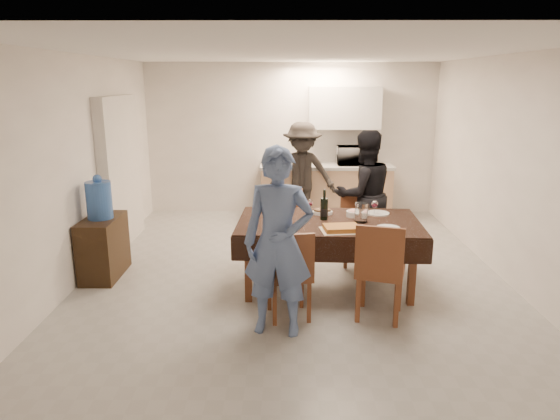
# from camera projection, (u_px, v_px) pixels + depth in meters

# --- Properties ---
(floor) EXTENTS (5.00, 6.00, 0.02)m
(floor) POSITION_uv_depth(u_px,v_px,m) (293.00, 274.00, 6.11)
(floor) COLOR #A0A09C
(floor) RESTS_ON ground
(ceiling) EXTENTS (5.00, 6.00, 0.02)m
(ceiling) POSITION_uv_depth(u_px,v_px,m) (295.00, 52.00, 5.46)
(ceiling) COLOR white
(ceiling) RESTS_ON wall_back
(wall_back) EXTENTS (5.00, 0.02, 2.60)m
(wall_back) POSITION_uv_depth(u_px,v_px,m) (291.00, 139.00, 8.69)
(wall_back) COLOR white
(wall_back) RESTS_ON floor
(wall_front) EXTENTS (5.00, 0.02, 2.60)m
(wall_front) POSITION_uv_depth(u_px,v_px,m) (304.00, 259.00, 2.88)
(wall_front) COLOR white
(wall_front) RESTS_ON floor
(wall_left) EXTENTS (0.02, 6.00, 2.60)m
(wall_left) POSITION_uv_depth(u_px,v_px,m) (80.00, 169.00, 5.80)
(wall_left) COLOR white
(wall_left) RESTS_ON floor
(wall_right) EXTENTS (0.02, 6.00, 2.60)m
(wall_right) POSITION_uv_depth(u_px,v_px,m) (510.00, 170.00, 5.77)
(wall_right) COLOR white
(wall_right) RESTS_ON floor
(stub_partition) EXTENTS (0.15, 1.40, 2.10)m
(stub_partition) POSITION_uv_depth(u_px,v_px,m) (121.00, 172.00, 7.03)
(stub_partition) COLOR silver
(stub_partition) RESTS_ON floor
(kitchen_base_cabinet) EXTENTS (2.20, 0.60, 0.86)m
(kitchen_base_cabinet) POSITION_uv_depth(u_px,v_px,m) (325.00, 192.00, 8.59)
(kitchen_base_cabinet) COLOR tan
(kitchen_base_cabinet) RESTS_ON floor
(kitchen_worktop) EXTENTS (2.24, 0.64, 0.05)m
(kitchen_worktop) POSITION_uv_depth(u_px,v_px,m) (326.00, 166.00, 8.48)
(kitchen_worktop) COLOR #AEAEAA
(kitchen_worktop) RESTS_ON kitchen_base_cabinet
(upper_cabinet) EXTENTS (1.20, 0.34, 0.70)m
(upper_cabinet) POSITION_uv_depth(u_px,v_px,m) (345.00, 108.00, 8.37)
(upper_cabinet) COLOR white
(upper_cabinet) RESTS_ON wall_back
(dining_table) EXTENTS (2.06, 1.26, 0.78)m
(dining_table) POSITION_uv_depth(u_px,v_px,m) (329.00, 224.00, 5.56)
(dining_table) COLOR black
(dining_table) RESTS_ON floor
(chair_near_left) EXTENTS (0.49, 0.49, 0.50)m
(chair_near_left) POSITION_uv_depth(u_px,v_px,m) (289.00, 267.00, 4.80)
(chair_near_left) COLOR brown
(chair_near_left) RESTS_ON floor
(chair_near_right) EXTENTS (0.56, 0.57, 0.54)m
(chair_near_right) POSITION_uv_depth(u_px,v_px,m) (383.00, 263.00, 4.78)
(chair_near_right) COLOR brown
(chair_near_right) RESTS_ON floor
(chair_far_left) EXTENTS (0.46, 0.46, 0.51)m
(chair_far_left) POSITION_uv_depth(u_px,v_px,m) (288.00, 222.00, 6.25)
(chair_far_left) COLOR brown
(chair_far_left) RESTS_ON floor
(chair_far_right) EXTENTS (0.43, 0.43, 0.51)m
(chair_far_right) POSITION_uv_depth(u_px,v_px,m) (360.00, 222.00, 6.24)
(chair_far_right) COLOR brown
(chair_far_right) RESTS_ON floor
(console) EXTENTS (0.39, 0.78, 0.72)m
(console) POSITION_uv_depth(u_px,v_px,m) (104.00, 247.00, 5.97)
(console) COLOR black
(console) RESTS_ON floor
(water_jug) EXTENTS (0.29, 0.29, 0.44)m
(water_jug) POSITION_uv_depth(u_px,v_px,m) (99.00, 200.00, 5.82)
(water_jug) COLOR #3B6FC8
(water_jug) RESTS_ON console
(wine_bottle) EXTENTS (0.09, 0.09, 0.34)m
(wine_bottle) POSITION_uv_depth(u_px,v_px,m) (324.00, 205.00, 5.56)
(wine_bottle) COLOR black
(wine_bottle) RESTS_ON dining_table
(water_pitcher) EXTENTS (0.14, 0.14, 0.22)m
(water_pitcher) POSITION_uv_depth(u_px,v_px,m) (361.00, 213.00, 5.47)
(water_pitcher) COLOR white
(water_pitcher) RESTS_ON dining_table
(savoury_tart) EXTENTS (0.46, 0.37, 0.05)m
(savoury_tart) POSITION_uv_depth(u_px,v_px,m) (342.00, 228.00, 5.18)
(savoury_tart) COLOR #B07A33
(savoury_tart) RESTS_ON dining_table
(salad_bowl) EXTENTS (0.17, 0.17, 0.07)m
(salad_bowl) POSITION_uv_depth(u_px,v_px,m) (354.00, 214.00, 5.72)
(salad_bowl) COLOR silver
(salad_bowl) RESTS_ON dining_table
(mushroom_dish) EXTENTS (0.22, 0.22, 0.04)m
(mushroom_dish) POSITION_uv_depth(u_px,v_px,m) (322.00, 213.00, 5.82)
(mushroom_dish) COLOR silver
(mushroom_dish) RESTS_ON dining_table
(wine_glass_a) EXTENTS (0.09, 0.09, 0.19)m
(wine_glass_a) POSITION_uv_depth(u_px,v_px,m) (279.00, 218.00, 5.29)
(wine_glass_a) COLOR white
(wine_glass_a) RESTS_ON dining_table
(wine_glass_b) EXTENTS (0.08, 0.08, 0.17)m
(wine_glass_b) POSITION_uv_depth(u_px,v_px,m) (375.00, 208.00, 5.77)
(wine_glass_b) COLOR white
(wine_glass_b) RESTS_ON dining_table
(wine_glass_c) EXTENTS (0.08, 0.08, 0.17)m
(wine_glass_c) POSITION_uv_depth(u_px,v_px,m) (310.00, 206.00, 5.82)
(wine_glass_c) COLOR white
(wine_glass_c) RESTS_ON dining_table
(plate_near_left) EXTENTS (0.24, 0.24, 0.01)m
(plate_near_left) POSITION_uv_depth(u_px,v_px,m) (274.00, 228.00, 5.27)
(plate_near_left) COLOR silver
(plate_near_left) RESTS_ON dining_table
(plate_near_right) EXTENTS (0.25, 0.25, 0.01)m
(plate_near_right) POSITION_uv_depth(u_px,v_px,m) (388.00, 228.00, 5.26)
(plate_near_right) COLOR silver
(plate_near_right) RESTS_ON dining_table
(plate_far_left) EXTENTS (0.25, 0.25, 0.01)m
(plate_far_left) POSITION_uv_depth(u_px,v_px,m) (275.00, 213.00, 5.85)
(plate_far_left) COLOR silver
(plate_far_left) RESTS_ON dining_table
(plate_far_right) EXTENTS (0.27, 0.27, 0.02)m
(plate_far_right) POSITION_uv_depth(u_px,v_px,m) (378.00, 213.00, 5.84)
(plate_far_right) COLOR silver
(plate_far_right) RESTS_ON dining_table
(microwave) EXTENTS (0.57, 0.38, 0.31)m
(microwave) POSITION_uv_depth(u_px,v_px,m) (354.00, 155.00, 8.43)
(microwave) COLOR white
(microwave) RESTS_ON kitchen_worktop
(person_near) EXTENTS (0.69, 0.51, 1.75)m
(person_near) POSITION_uv_depth(u_px,v_px,m) (278.00, 243.00, 4.52)
(person_near) COLOR #556EA2
(person_near) RESTS_ON floor
(person_far) EXTENTS (0.98, 0.86, 1.69)m
(person_far) POSITION_uv_depth(u_px,v_px,m) (364.00, 195.00, 6.55)
(person_far) COLOR black
(person_far) RESTS_ON floor
(person_kitchen) EXTENTS (1.08, 0.62, 1.67)m
(person_kitchen) POSITION_uv_depth(u_px,v_px,m) (302.00, 174.00, 8.06)
(person_kitchen) COLOR black
(person_kitchen) RESTS_ON floor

